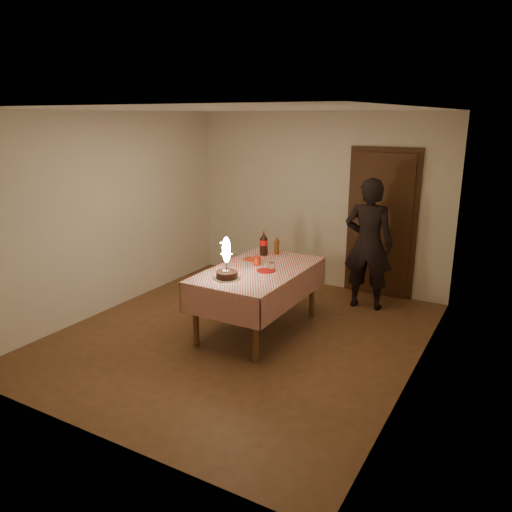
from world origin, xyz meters
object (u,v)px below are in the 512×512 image
Objects in this scene: red_cup at (257,261)px; clear_cup at (272,266)px; birthday_cake at (227,267)px; photographer at (368,244)px; dining_table at (258,277)px; amber_bottle_left at (277,245)px; cola_bottle at (264,244)px; red_plate at (266,271)px.

red_cup is 1.11× the size of clear_cup.
photographer is (1.03, 1.88, -0.02)m from birthday_cake.
clear_cup reaches higher than dining_table.
clear_cup is at bearing -67.59° from amber_bottle_left.
clear_cup is at bearing 60.51° from birthday_cake.
red_cup is at bearing 123.42° from dining_table.
birthday_cake is at bearing -92.77° from red_cup.
amber_bottle_left reaches higher than red_cup.
cola_bottle is at bearing 112.51° from dining_table.
clear_cup is (0.26, -0.11, -0.01)m from red_cup.
red_cup is (-0.10, 0.15, 0.15)m from dining_table.
clear_cup is at bearing 11.69° from dining_table.
red_plate is at bearing -72.41° from amber_bottle_left.
amber_bottle_left is at bearing -145.16° from photographer.
birthday_cake reaches higher than red_cup.
birthday_cake is at bearing -91.02° from amber_bottle_left.
cola_bottle is (-0.40, 0.53, 0.11)m from clear_cup.
photographer is at bearing 61.56° from clear_cup.
dining_table is 0.16m from red_plate.
red_plate is 1.63m from photographer.
amber_bottle_left is 1.23m from photographer.
photographer is (0.74, 1.36, 0.06)m from clear_cup.
clear_cup is (0.04, 0.06, 0.04)m from red_plate.
amber_bottle_left is at bearing 112.41° from clear_cup.
clear_cup is at bearing -118.44° from photographer.
dining_table is 0.24m from red_cup.
cola_bottle is at bearing 120.86° from red_plate.
amber_bottle_left is (-0.01, 0.54, 0.07)m from red_cup.
red_cup is 1.60m from photographer.
dining_table is 0.55m from birthday_cake.
cola_bottle is 1.25× the size of amber_bottle_left.
amber_bottle_left is at bearing 107.59° from red_plate.
red_plate is at bearing 61.23° from birthday_cake.
birthday_cake is at bearing -118.77° from red_plate.
clear_cup is 0.67m from cola_bottle.
photographer is (1.01, 0.70, -0.01)m from amber_bottle_left.
amber_bottle_left is (-0.11, 0.69, 0.22)m from dining_table.
photographer reaches higher than clear_cup.
photographer reaches higher than amber_bottle_left.
red_cup is 0.06× the size of photographer.
photographer is (0.78, 1.42, 0.11)m from red_plate.
dining_table is 0.22m from clear_cup.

